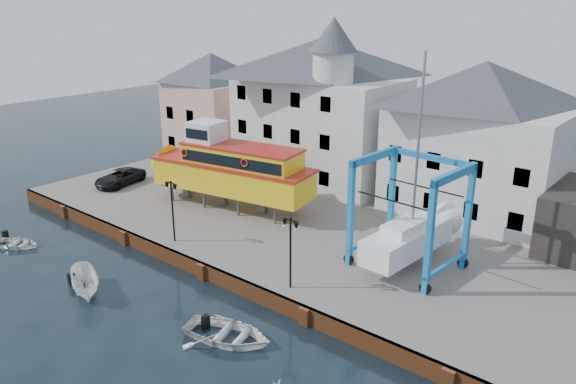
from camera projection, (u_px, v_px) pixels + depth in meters
The scene contains 14 objects.
ground at pixel (203, 279), 34.40m from camera, with size 140.00×140.00×0.00m, color black.
hardstanding at pixel (312, 220), 42.24m from camera, with size 44.00×22.00×1.00m, color #645954.
quay_wall at pixel (203, 271), 34.32m from camera, with size 44.00×0.47×1.00m.
building_pink at pixel (213, 105), 56.37m from camera, with size 8.00×7.00×10.30m.
building_white_main at pixel (320, 108), 48.33m from camera, with size 14.00×8.30×14.00m.
building_white_right at pixel (479, 140), 40.62m from camera, with size 12.00×8.00×11.20m.
lamp_post_left at pixel (172, 196), 36.34m from camera, with size 1.12×0.32×4.20m.
lamp_post_right at pixel (290, 235), 30.29m from camera, with size 1.12×0.32×4.20m.
tour_boat at pixel (223, 167), 42.88m from camera, with size 15.28×5.97×6.49m.
travel_lift at pixel (414, 230), 33.67m from camera, with size 6.19×8.48×12.62m.
van at pixel (120, 177), 48.46m from camera, with size 2.20×4.77×1.33m, color black.
motorboat_a at pixel (87, 293), 32.72m from camera, with size 1.49×3.96×1.53m, color white.
motorboat_b at pixel (228, 340), 28.24m from camera, with size 3.37×4.71×0.98m, color white.
motorboat_d at pixel (17, 246), 38.89m from camera, with size 2.37×3.31×0.69m, color white.
Camera 1 is at (23.73, -20.32, 16.23)m, focal length 35.00 mm.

